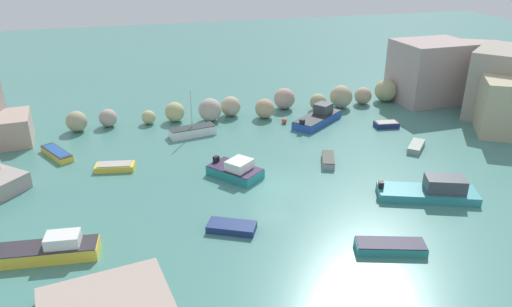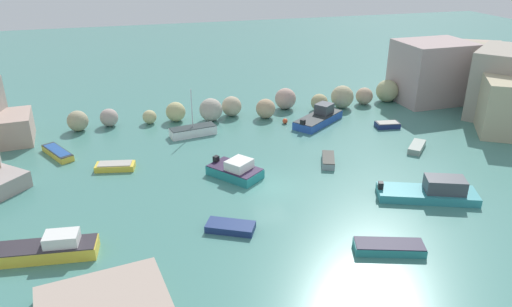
{
  "view_description": "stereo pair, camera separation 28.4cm",
  "coord_description": "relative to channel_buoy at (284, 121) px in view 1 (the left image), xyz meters",
  "views": [
    {
      "loc": [
        -10.09,
        -30.63,
        17.11
      ],
      "look_at": [
        0.0,
        4.09,
        1.0
      ],
      "focal_mm": 33.73,
      "sensor_mm": 36.0,
      "label": 1
    },
    {
      "loc": [
        -9.81,
        -30.71,
        17.11
      ],
      "look_at": [
        0.0,
        4.09,
        1.0
      ],
      "focal_mm": 33.73,
      "sensor_mm": 36.0,
      "label": 2
    }
  ],
  "objects": [
    {
      "name": "moored_boat_6",
      "position": [
        -9.5,
        -0.66,
        0.18
      ],
      "size": [
        4.55,
        2.17,
        4.56
      ],
      "rotation": [
        0.0,
        0.0,
        3.31
      ],
      "color": "white",
      "rests_on": "cove_water"
    },
    {
      "name": "moored_boat_1",
      "position": [
        9.45,
        -3.81,
        0.02
      ],
      "size": [
        2.45,
        1.59,
        0.55
      ],
      "rotation": [
        0.0,
        0.0,
        3.0
      ],
      "color": "navy",
      "rests_on": "cove_water"
    },
    {
      "name": "moored_boat_9",
      "position": [
        3.4,
        -0.76,
        0.3
      ],
      "size": [
        6.31,
        5.49,
        1.8
      ],
      "rotation": [
        0.0,
        0.0,
        0.64
      ],
      "color": "#2851AF",
      "rests_on": "cove_water"
    },
    {
      "name": "moored_boat_11",
      "position": [
        -16.78,
        -6.35,
        0.0
      ],
      "size": [
        3.3,
        1.89,
        0.56
      ],
      "rotation": [
        0.0,
        0.0,
        2.95
      ],
      "color": "yellow",
      "rests_on": "cove_water"
    },
    {
      "name": "channel_buoy",
      "position": [
        0.0,
        0.0,
        0.0
      ],
      "size": [
        0.53,
        0.53,
        0.53
      ],
      "primitive_type": "sphere",
      "color": "#E04C28",
      "rests_on": "cove_water"
    },
    {
      "name": "moored_boat_4",
      "position": [
        5.17,
        -17.55,
        0.32
      ],
      "size": [
        7.31,
        4.67,
        1.67
      ],
      "rotation": [
        0.0,
        0.0,
        5.91
      ],
      "color": "teal",
      "rests_on": "cove_water"
    },
    {
      "name": "moored_boat_5",
      "position": [
        9.12,
        -9.51,
        -0.0
      ],
      "size": [
        2.76,
        2.82,
        0.52
      ],
      "rotation": [
        0.0,
        0.0,
        0.81
      ],
      "color": "gray",
      "rests_on": "cove_water"
    },
    {
      "name": "moored_boat_0",
      "position": [
        0.38,
        -10.01,
        0.03
      ],
      "size": [
        2.01,
        3.03,
        0.59
      ],
      "rotation": [
        0.0,
        0.0,
        4.32
      ],
      "color": "gray",
      "rests_on": "cove_water"
    },
    {
      "name": "cove_water",
      "position": [
        -5.49,
        -12.68,
        -0.27
      ],
      "size": [
        160.0,
        160.0,
        0.0
      ],
      "primitive_type": "plane",
      "color": "#458077",
      "rests_on": "ground"
    },
    {
      "name": "rock_breakwater",
      "position": [
        -0.59,
        3.49,
        0.83
      ],
      "size": [
        36.0,
        4.42,
        2.53
      ],
      "color": "tan",
      "rests_on": "ground"
    },
    {
      "name": "moored_boat_3",
      "position": [
        -20.76,
        -17.51,
        0.28
      ],
      "size": [
        6.24,
        2.41,
        1.52
      ],
      "rotation": [
        0.0,
        0.0,
        6.17
      ],
      "color": "yellow",
      "rests_on": "cove_water"
    },
    {
      "name": "moored_boat_10",
      "position": [
        -1.13,
        -22.49,
        0.02
      ],
      "size": [
        4.38,
        2.62,
        0.57
      ],
      "rotation": [
        0.0,
        0.0,
        5.97
      ],
      "color": "teal",
      "rests_on": "cove_water"
    },
    {
      "name": "moored_boat_7",
      "position": [
        -21.53,
        -2.24,
        0.04
      ],
      "size": [
        2.94,
        4.17,
        0.58
      ],
      "rotation": [
        0.0,
        0.0,
        5.2
      ],
      "color": "yellow",
      "rests_on": "cove_water"
    },
    {
      "name": "moored_boat_8",
      "position": [
        -9.76,
        -17.67,
        -0.03
      ],
      "size": [
        3.38,
        2.66,
        0.48
      ],
      "rotation": [
        0.0,
        0.0,
        2.67
      ],
      "color": "navy",
      "rests_on": "cove_water"
    },
    {
      "name": "moored_boat_2",
      "position": [
        -7.64,
        -10.31,
        0.31
      ],
      "size": [
        4.34,
        4.66,
        1.52
      ],
      "rotation": [
        0.0,
        0.0,
        5.38
      ],
      "color": "teal",
      "rests_on": "cove_water"
    },
    {
      "name": "cliff_headland_right",
      "position": [
        22.71,
        -1.78,
        2.69
      ],
      "size": [
        15.12,
        21.36,
        7.02
      ],
      "color": "tan",
      "rests_on": "ground"
    }
  ]
}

